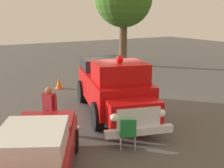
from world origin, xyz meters
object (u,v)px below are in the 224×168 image
(vintage_fire_truck, at_px, (113,86))
(lawn_chair_by_car, at_px, (128,132))
(classic_hot_rod, at_px, (36,151))
(traffic_cone, at_px, (59,83))
(spectator_standing, at_px, (50,107))

(vintage_fire_truck, height_order, lawn_chair_by_car, vintage_fire_truck)
(vintage_fire_truck, distance_m, classic_hot_rod, 5.28)
(lawn_chair_by_car, bearing_deg, vintage_fire_truck, -113.37)
(vintage_fire_truck, xyz_separation_m, traffic_cone, (0.44, -5.18, -0.89))
(lawn_chair_by_car, height_order, spectator_standing, spectator_standing)
(vintage_fire_truck, relative_size, classic_hot_rod, 1.34)
(vintage_fire_truck, height_order, classic_hot_rod, vintage_fire_truck)
(vintage_fire_truck, relative_size, lawn_chair_by_car, 6.20)
(traffic_cone, bearing_deg, spectator_standing, 66.66)
(traffic_cone, bearing_deg, lawn_chair_by_car, 83.90)
(lawn_chair_by_car, xyz_separation_m, traffic_cone, (-0.88, -8.24, -0.28))
(vintage_fire_truck, xyz_separation_m, classic_hot_rod, (4.19, 3.18, -0.45))
(vintage_fire_truck, relative_size, spectator_standing, 3.77)
(spectator_standing, relative_size, traffic_cone, 2.64)
(classic_hot_rod, height_order, traffic_cone, classic_hot_rod)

